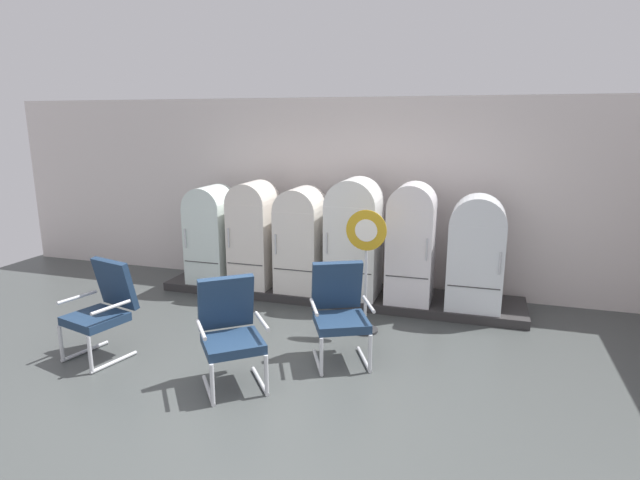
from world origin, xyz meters
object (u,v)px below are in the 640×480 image
object	(u,v)px
refrigerator_0	(211,231)
armchair_left	(103,305)
refrigerator_2	(301,236)
refrigerator_4	(411,239)
armchair_right	(340,308)
sign_stand	(366,272)
armchair_center	(230,328)
refrigerator_1	(254,231)
refrigerator_3	(354,234)
refrigerator_5	(476,250)

from	to	relation	value
refrigerator_0	armchair_left	size ratio (longest dim) A/B	1.38
refrigerator_2	refrigerator_4	bearing A→B (deg)	-1.20
armchair_right	sign_stand	distance (m)	0.81
refrigerator_0	armchair_center	distance (m)	3.06
refrigerator_1	armchair_left	xyz separation A→B (m)	(-0.66, -2.43, -0.36)
refrigerator_1	armchair_left	distance (m)	2.54
armchair_center	sign_stand	bearing A→B (deg)	58.92
refrigerator_4	armchair_left	size ratio (longest dim) A/B	1.52
refrigerator_3	sign_stand	world-z (taller)	refrigerator_3
armchair_left	armchair_center	distance (m)	1.59
refrigerator_0	armchair_right	xyz separation A→B (m)	(2.47, -1.76, -0.31)
refrigerator_0	sign_stand	xyz separation A→B (m)	(2.58, -0.98, -0.13)
refrigerator_4	armchair_center	world-z (taller)	refrigerator_4
refrigerator_3	sign_stand	distance (m)	1.07
refrigerator_3	refrigerator_4	bearing A→B (deg)	-1.38
refrigerator_1	sign_stand	bearing A→B (deg)	-27.43
refrigerator_0	refrigerator_3	world-z (taller)	refrigerator_3
refrigerator_0	refrigerator_1	distance (m)	0.70
armchair_right	sign_stand	size ratio (longest dim) A/B	0.70
refrigerator_5	sign_stand	distance (m)	1.56
armchair_right	sign_stand	bearing A→B (deg)	82.27
refrigerator_1	armchair_left	world-z (taller)	refrigerator_1
armchair_right	refrigerator_5	bearing A→B (deg)	52.27
sign_stand	refrigerator_0	bearing A→B (deg)	159.10
refrigerator_0	armchair_center	world-z (taller)	refrigerator_0
refrigerator_5	refrigerator_1	bearing A→B (deg)	179.42
refrigerator_2	refrigerator_3	world-z (taller)	refrigerator_3
armchair_right	armchair_center	size ratio (longest dim) A/B	1.00
sign_stand	armchair_left	bearing A→B (deg)	-150.31
refrigerator_5	sign_stand	bearing A→B (deg)	-142.41
armchair_left	armchair_center	xyz separation A→B (m)	(1.58, -0.15, 0.00)
refrigerator_0	refrigerator_1	size ratio (longest dim) A/B	0.94
refrigerator_1	refrigerator_3	world-z (taller)	refrigerator_3
armchair_right	refrigerator_0	bearing A→B (deg)	144.50
refrigerator_1	sign_stand	xyz separation A→B (m)	(1.88, -0.98, -0.18)
armchair_left	sign_stand	bearing A→B (deg)	29.69
refrigerator_5	armchair_left	world-z (taller)	refrigerator_5
refrigerator_0	refrigerator_5	xyz separation A→B (m)	(3.80, -0.04, 0.01)
refrigerator_0	refrigerator_1	bearing A→B (deg)	-0.56
refrigerator_3	armchair_right	distance (m)	1.82
refrigerator_0	refrigerator_1	world-z (taller)	refrigerator_1
refrigerator_2	sign_stand	bearing A→B (deg)	-40.42
refrigerator_1	armchair_center	bearing A→B (deg)	-70.40
sign_stand	refrigerator_5	bearing A→B (deg)	37.59
refrigerator_0	armchair_center	bearing A→B (deg)	-58.03
refrigerator_0	armchair_left	world-z (taller)	refrigerator_0
refrigerator_0	sign_stand	size ratio (longest dim) A/B	0.96
refrigerator_2	armchair_right	xyz separation A→B (m)	(1.05, -1.77, -0.33)
refrigerator_4	sign_stand	xyz separation A→B (m)	(-0.40, -0.95, -0.21)
refrigerator_4	armchair_center	bearing A→B (deg)	-118.10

